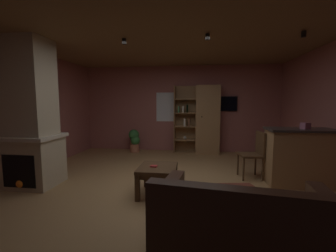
{
  "coord_description": "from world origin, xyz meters",
  "views": [
    {
      "loc": [
        0.54,
        -3.65,
        1.49
      ],
      "look_at": [
        0.0,
        0.4,
        1.05
      ],
      "focal_mm": 23.66,
      "sensor_mm": 36.0,
      "label": 1
    }
  ],
  "objects": [
    {
      "name": "floor",
      "position": [
        0.0,
        0.0,
        -0.01
      ],
      "size": [
        5.83,
        6.17,
        0.02
      ],
      "primitive_type": "cube",
      "color": "#A37A4C",
      "rests_on": "ground"
    },
    {
      "name": "wall_back",
      "position": [
        0.0,
        3.11,
        1.29
      ],
      "size": [
        5.95,
        0.06,
        2.57
      ],
      "primitive_type": "cube",
      "color": "#9E5B56",
      "rests_on": "ground"
    },
    {
      "name": "wall_left",
      "position": [
        -2.95,
        0.0,
        1.29
      ],
      "size": [
        0.06,
        6.17,
        2.57
      ],
      "primitive_type": "cube",
      "color": "#9E5B56",
      "rests_on": "ground"
    },
    {
      "name": "ceiling",
      "position": [
        0.0,
        0.0,
        2.58
      ],
      "size": [
        5.83,
        6.17,
        0.02
      ],
      "primitive_type": "cube",
      "color": "brown"
    },
    {
      "name": "window_pane_back",
      "position": [
        -0.35,
        3.08,
        1.35
      ],
      "size": [
        0.73,
        0.01,
        0.88
      ],
      "primitive_type": "cube",
      "color": "white"
    },
    {
      "name": "stone_fireplace",
      "position": [
        -2.37,
        -0.13,
        1.16
      ],
      "size": [
        0.92,
        0.78,
        2.57
      ],
      "color": "#BCAD8E",
      "rests_on": "ground"
    },
    {
      "name": "bookshelf_cabinet",
      "position": [
        0.74,
        2.84,
        0.98
      ],
      "size": [
        1.31,
        0.41,
        1.97
      ],
      "color": "#997047",
      "rests_on": "ground"
    },
    {
      "name": "kitchen_bar_counter",
      "position": [
        2.47,
        0.51,
        0.52
      ],
      "size": [
        1.35,
        0.59,
        1.03
      ],
      "color": "#997047",
      "rests_on": "ground"
    },
    {
      "name": "tissue_box",
      "position": [
        2.4,
        0.45,
        1.08
      ],
      "size": [
        0.16,
        0.16,
        0.11
      ],
      "primitive_type": "cube",
      "rotation": [
        0.0,
        0.0,
        0.38
      ],
      "color": "#995972",
      "rests_on": "kitchen_bar_counter"
    },
    {
      "name": "leather_couch",
      "position": [
        0.96,
        -1.66,
        0.3
      ],
      "size": [
        1.69,
        1.12,
        0.84
      ],
      "color": "#382116",
      "rests_on": "ground"
    },
    {
      "name": "coffee_table",
      "position": [
        -0.08,
        -0.24,
        0.37
      ],
      "size": [
        0.59,
        0.65,
        0.46
      ],
      "color": "#4C331E",
      "rests_on": "ground"
    },
    {
      "name": "table_book_0",
      "position": [
        -0.14,
        -0.27,
        0.47
      ],
      "size": [
        0.11,
        0.09,
        0.02
      ],
      "primitive_type": "cube",
      "rotation": [
        0.0,
        0.0,
        -0.08
      ],
      "color": "#B22D2D",
      "rests_on": "coffee_table"
    },
    {
      "name": "dining_chair",
      "position": [
        1.66,
        0.79,
        0.53
      ],
      "size": [
        0.47,
        0.47,
        0.92
      ],
      "color": "#4C331E",
      "rests_on": "ground"
    },
    {
      "name": "potted_floor_plant",
      "position": [
        -1.32,
        2.71,
        0.37
      ],
      "size": [
        0.35,
        0.33,
        0.68
      ],
      "color": "#B77051",
      "rests_on": "ground"
    },
    {
      "name": "wall_mounted_tv",
      "position": [
        1.3,
        3.05,
        1.44
      ],
      "size": [
        0.77,
        0.06,
        0.43
      ],
      "color": "black"
    },
    {
      "name": "track_light_spot_0",
      "position": [
        -2.05,
        -0.02,
        2.5
      ],
      "size": [
        0.07,
        0.07,
        0.09
      ],
      "primitive_type": "cylinder",
      "color": "black"
    },
    {
      "name": "track_light_spot_1",
      "position": [
        -0.69,
        0.05,
        2.5
      ],
      "size": [
        0.07,
        0.07,
        0.09
      ],
      "primitive_type": "cylinder",
      "color": "black"
    },
    {
      "name": "track_light_spot_2",
      "position": [
        0.68,
        -0.03,
        2.5
      ],
      "size": [
        0.07,
        0.07,
        0.09
      ],
      "primitive_type": "cylinder",
      "color": "black"
    },
    {
      "name": "track_light_spot_3",
      "position": [
        2.1,
        0.02,
        2.5
      ],
      "size": [
        0.07,
        0.07,
        0.09
      ],
      "primitive_type": "cylinder",
      "color": "black"
    }
  ]
}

